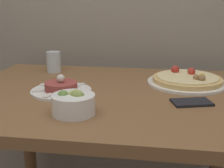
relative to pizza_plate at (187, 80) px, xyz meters
The scene contains 6 objects.
dining_table 0.35m from the pizza_plate, 152.22° to the right, with size 1.05×0.79×0.79m.
pizza_plate is the anchor object (origin of this frame).
tartare_plate 0.48m from the pizza_plate, 157.86° to the right, with size 0.21×0.21×0.07m.
small_bowl 0.51m from the pizza_plate, 132.99° to the right, with size 0.12×0.12×0.07m.
drinking_glass 0.58m from the pizza_plate, 169.07° to the left, with size 0.06×0.06×0.09m.
napkin 0.23m from the pizza_plate, 90.73° to the right, with size 0.14×0.10×0.01m.
Camera 1 is at (0.18, -0.64, 1.12)m, focal length 50.00 mm.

